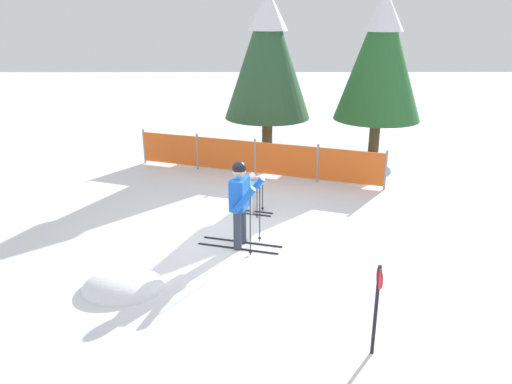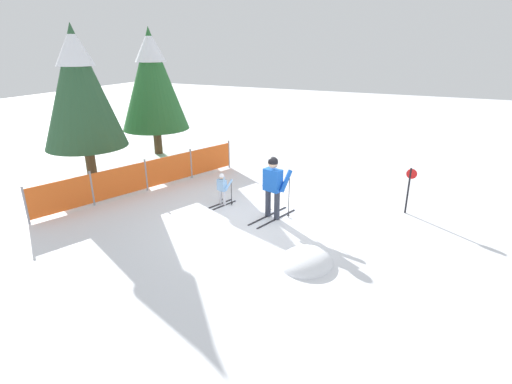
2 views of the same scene
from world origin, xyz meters
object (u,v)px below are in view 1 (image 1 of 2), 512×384
Objects in this scene: skier_child at (255,190)px; trail_marker at (379,301)px; skier_adult at (242,197)px; safety_fence at (257,157)px; conifer_near at (383,53)px; conifer_far at (270,52)px.

skier_child is 5.24m from trail_marker.
safety_fence is (0.27, 4.52, -0.50)m from skier_adult.
conifer_near is (3.89, 2.55, 2.63)m from safety_fence.
safety_fence is at bearing -146.78° from conifer_near.
skier_adult is at bearing -80.39° from skier_child.
conifer_near is (3.50, -0.25, -0.01)m from conifer_far.
skier_adult is 4.55m from safety_fence.
trail_marker is (1.59, -7.80, 0.30)m from safety_fence.
trail_marker is (-2.31, -10.35, -2.33)m from conifer_near.
skier_adult is at bearing -95.17° from conifer_far.
conifer_far reaches higher than trail_marker.
trail_marker is at bearing -54.64° from skier_child.
safety_fence is 7.96m from trail_marker.
conifer_near is at bearing 77.44° from trail_marker.
skier_adult is 1.77m from skier_child.
skier_child is (0.23, 1.70, -0.46)m from skier_adult.
skier_child is 0.19× the size of conifer_far.
safety_fence is (0.04, 2.82, -0.04)m from skier_child.
conifer_far reaches higher than skier_child.
conifer_far is at bearing 101.06° from skier_adult.
skier_child is 0.15× the size of safety_fence.
conifer_far is (0.40, 2.80, 2.64)m from safety_fence.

